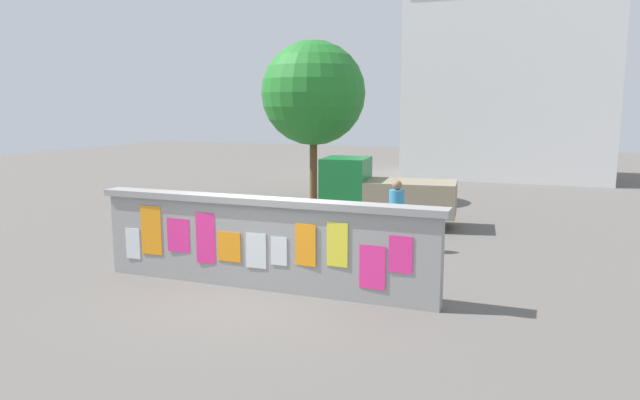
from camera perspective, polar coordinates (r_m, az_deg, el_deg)
ground at (r=18.02m, az=5.97°, el=-1.33°), size 60.00×60.00×0.00m
poster_wall at (r=10.50m, az=-5.67°, el=-4.10°), size 6.60×0.42×1.65m
auto_rickshaw_truck at (r=16.13m, az=5.99°, el=0.69°), size 3.74×1.88×1.85m
motorcycle at (r=11.52m, az=2.86°, el=-4.86°), size 1.90×0.56×0.87m
bicycle_near at (r=13.45m, az=-7.10°, el=-3.33°), size 1.71×0.44×0.95m
person_walking at (r=13.24m, az=7.47°, el=-0.79°), size 0.48×0.48×1.62m
tree_roadside at (r=20.37m, az=-0.65°, el=10.35°), size 3.57×3.57×5.49m
building_background at (r=28.32m, az=17.94°, el=11.12°), size 9.19×4.76×8.88m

